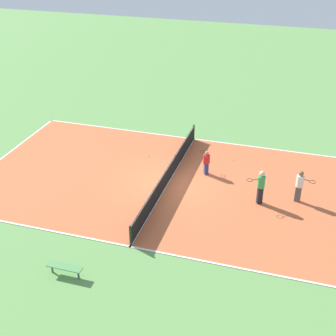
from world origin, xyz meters
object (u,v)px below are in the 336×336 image
player_far_white (300,184)px  tennis_ball_midcourt (194,147)px  player_far_green (261,185)px  tennis_ball_right_alley (148,156)px  tennis_ball_near_net (233,159)px  player_coach_red (206,161)px  bench (65,268)px  tennis_net (168,174)px

player_far_white → tennis_ball_midcourt: size_ratio=24.99×
player_far_green → tennis_ball_right_alley: (-3.06, -6.83, -1.00)m
tennis_ball_near_net → tennis_ball_right_alley: size_ratio=1.00×
tennis_ball_midcourt → tennis_ball_right_alley: same height
player_far_white → player_coach_red: bearing=-179.2°
bench → tennis_ball_midcourt: 12.54m
player_far_green → tennis_net: bearing=-33.8°
bench → tennis_ball_right_alley: size_ratio=21.26×
player_far_green → player_coach_red: (-2.07, -3.15, -0.27)m
player_far_white → player_coach_red: size_ratio=1.24×
player_far_white → tennis_ball_near_net: 5.16m
player_far_white → tennis_ball_midcourt: (-4.21, -6.33, -0.94)m
player_far_green → player_coach_red: player_far_green is taller
tennis_ball_near_net → tennis_ball_right_alley: (1.01, -4.83, 0.00)m
player_coach_red → tennis_ball_right_alley: player_coach_red is taller
bench → player_far_green: 10.00m
tennis_ball_near_net → player_coach_red: bearing=-29.7°
player_coach_red → tennis_ball_near_net: (-2.01, 1.14, -0.74)m
bench → player_coach_red: bearing=69.7°
tennis_net → bench: 8.20m
tennis_ball_near_net → tennis_ball_right_alley: same height
tennis_net → tennis_ball_right_alley: 3.22m
bench → player_coach_red: size_ratio=1.05×
bench → player_far_green: (-7.43, 6.65, 0.67)m
bench → tennis_ball_right_alley: (-10.49, -0.18, -0.33)m
player_far_green → tennis_ball_near_net: (-4.08, -2.00, -1.00)m
bench → tennis_ball_midcourt: (-12.36, 2.12, -0.33)m
tennis_ball_right_alley → tennis_net: bearing=38.4°
tennis_net → tennis_ball_midcourt: tennis_net is taller
player_far_white → tennis_ball_right_alley: 8.99m
tennis_net → player_far_white: bearing=91.4°
player_far_green → tennis_ball_near_net: size_ratio=26.28×
player_far_green → player_far_white: 1.94m
tennis_net → player_far_white: player_far_white is taller
player_coach_red → tennis_ball_midcourt: (-2.86, -1.39, -0.74)m
tennis_ball_midcourt → player_far_green: bearing=42.6°
player_far_green → tennis_ball_midcourt: player_far_green is taller
tennis_net → tennis_ball_midcourt: 4.40m
tennis_net → tennis_ball_right_alley: (-2.50, -1.98, -0.47)m
player_far_green → tennis_ball_midcourt: (-4.93, -4.54, -1.00)m
player_far_green → tennis_ball_midcourt: bearing=-74.5°
bench → tennis_ball_right_alley: bench is taller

